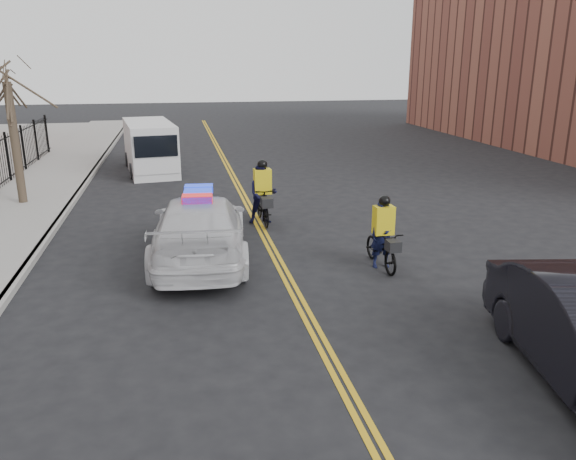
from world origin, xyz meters
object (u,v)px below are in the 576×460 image
at_px(cargo_van, 150,148).
at_px(cyclist_near, 383,243).
at_px(police_cruiser, 200,228).
at_px(cyclist_far, 263,198).

distance_m(cargo_van, cyclist_near, 14.84).
relative_size(police_cruiser, cyclist_near, 3.14).
bearing_deg(police_cruiser, cargo_van, -78.11).
relative_size(cyclist_near, cyclist_far, 0.93).
xyz_separation_m(police_cruiser, cargo_van, (-1.60, 12.24, 0.26)).
bearing_deg(cyclist_far, cargo_van, 110.40).
distance_m(cargo_van, cyclist_far, 9.95).
relative_size(cargo_van, cyclist_far, 2.77).
height_order(cargo_van, cyclist_near, cargo_van).
bearing_deg(cyclist_far, police_cruiser, -125.45).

